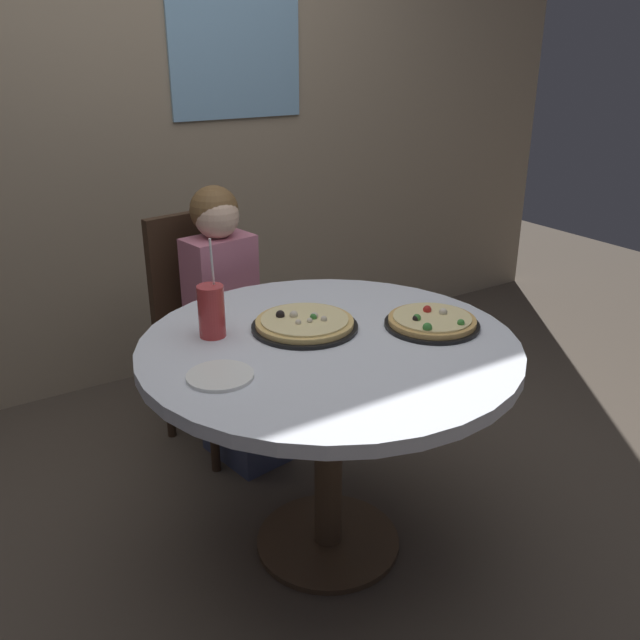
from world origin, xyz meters
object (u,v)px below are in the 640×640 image
plate_small (220,376)px  soda_cup (211,311)px  pizza_veggie (432,322)px  dining_table (329,373)px  chair_wooden (209,317)px  diner_child (234,341)px  pizza_cheese (305,324)px

plate_small → soda_cup: bearing=69.6°
pizza_veggie → plate_small: size_ratio=1.65×
pizza_veggie → plate_small: bearing=177.1°
dining_table → plate_small: 0.39m
chair_wooden → diner_child: size_ratio=0.88×
dining_table → pizza_veggie: bearing=-13.6°
diner_child → plate_small: 0.88m
chair_wooden → pizza_veggie: 1.04m
pizza_veggie → pizza_cheese: 0.40m
soda_cup → plate_small: size_ratio=1.71×
chair_wooden → diner_child: diner_child is taller
chair_wooden → soda_cup: bearing=-111.7°
dining_table → soda_cup: bearing=141.3°
chair_wooden → pizza_veggie: size_ratio=3.20×
dining_table → pizza_cheese: (-0.01, 0.12, 0.12)m
dining_table → pizza_veggie: (0.33, -0.08, 0.12)m
chair_wooden → soda_cup: soda_cup is taller
pizza_veggie → plate_small: 0.71m
diner_child → pizza_veggie: (0.32, -0.78, 0.28)m
dining_table → pizza_cheese: 0.17m
chair_wooden → plate_small: size_ratio=5.28×
pizza_veggie → pizza_cheese: same height
soda_cup → plate_small: bearing=-110.4°
diner_child → pizza_veggie: size_ratio=3.65×
dining_table → diner_child: 0.72m
dining_table → pizza_cheese: pizza_cheese is taller
dining_table → pizza_cheese: bearing=95.9°
chair_wooden → plate_small: chair_wooden is taller
chair_wooden → diner_child: 0.19m
dining_table → plate_small: (-0.37, -0.04, 0.11)m
diner_child → plate_small: size_ratio=6.01×
dining_table → chair_wooden: 0.88m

